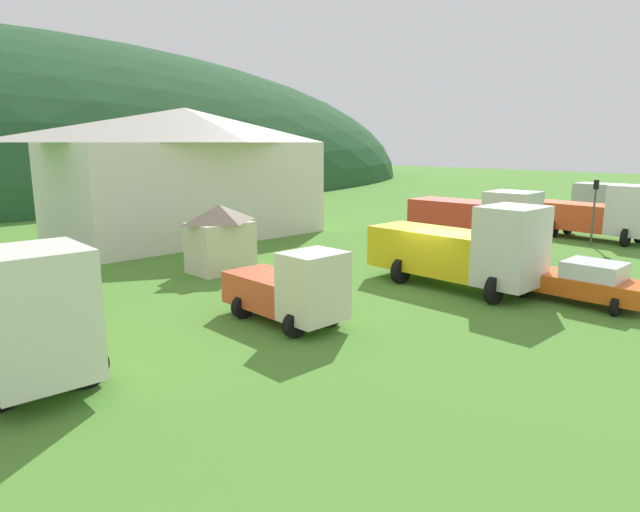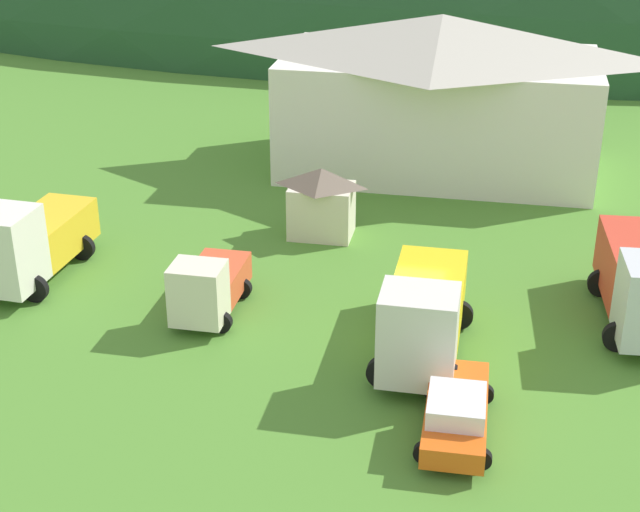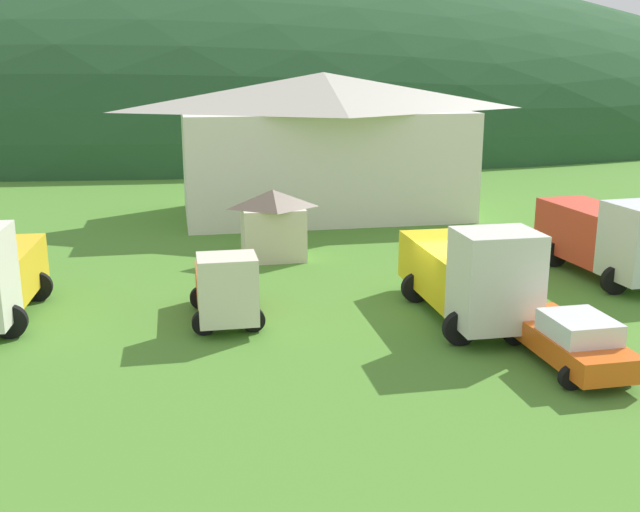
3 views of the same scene
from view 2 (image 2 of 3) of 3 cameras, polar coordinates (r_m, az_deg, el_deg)
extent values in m
plane|color=#4C842D|center=(34.53, 5.14, -5.07)|extent=(200.00, 200.00, 0.00)
ellipsoid|color=#234C28|center=(94.80, 9.62, 14.42)|extent=(134.89, 60.00, 38.24)
cube|color=white|center=(50.28, 7.10, 8.51)|extent=(15.95, 8.53, 6.04)
pyramid|color=#B7B2A3|center=(49.26, 7.35, 13.05)|extent=(17.23, 9.21, 2.11)
cube|color=beige|center=(42.25, 0.09, 2.74)|extent=(2.77, 2.03, 2.37)
pyramid|color=#6B5B4C|center=(41.66, 0.09, 4.77)|extent=(3.00, 2.19, 0.83)
cube|color=silver|center=(38.25, -18.40, 0.38)|extent=(2.41, 2.49, 3.13)
cube|color=black|center=(37.89, -18.63, 1.25)|extent=(1.33, 1.96, 1.00)
cube|color=gold|center=(41.08, -15.91, 1.38)|extent=(2.51, 4.37, 1.72)
cylinder|color=black|center=(38.41, -16.83, -1.89)|extent=(1.10, 0.30, 1.10)
cylinder|color=black|center=(41.46, -14.15, 0.51)|extent=(1.10, 0.30, 1.10)
cylinder|color=black|center=(42.40, -16.53, 0.79)|extent=(1.10, 0.30, 1.10)
cube|color=beige|center=(34.62, -7.33, -2.23)|extent=(1.93, 1.60, 2.23)
cube|color=black|center=(34.33, -7.42, -1.57)|extent=(1.04, 1.28, 0.71)
cube|color=#DB512D|center=(36.81, -6.18, -1.37)|extent=(1.93, 3.01, 1.13)
cylinder|color=black|center=(34.92, -5.97, -3.98)|extent=(0.80, 0.30, 0.80)
cylinder|color=black|center=(35.40, -8.48, -3.71)|extent=(0.80, 0.30, 0.80)
cylinder|color=black|center=(37.23, -4.75, -1.96)|extent=(0.80, 0.30, 0.80)
cylinder|color=black|center=(37.68, -7.12, -1.72)|extent=(0.80, 0.30, 0.80)
cube|color=silver|center=(30.68, 5.92, -4.77)|extent=(2.50, 2.09, 3.10)
cube|color=black|center=(30.26, 5.95, -3.75)|extent=(1.34, 1.67, 0.99)
cube|color=yellow|center=(34.20, 6.51, -2.68)|extent=(2.51, 5.27, 1.80)
cylinder|color=black|center=(31.43, 7.79, -7.39)|extent=(1.10, 0.30, 1.10)
cylinder|color=black|center=(31.57, 3.80, -7.02)|extent=(1.10, 0.30, 1.10)
cylinder|color=black|center=(35.27, 8.33, -3.53)|extent=(1.10, 0.30, 1.10)
cylinder|color=black|center=(35.40, 4.79, -3.22)|extent=(1.10, 0.30, 1.10)
cube|color=red|center=(37.89, 18.51, -0.62)|extent=(2.69, 4.76, 2.25)
cylinder|color=black|center=(35.12, 17.52, -4.67)|extent=(1.10, 0.30, 1.10)
cylinder|color=black|center=(38.78, 16.61, -1.59)|extent=(1.10, 0.30, 1.10)
cube|color=#E45B17|center=(29.65, 8.20, -9.31)|extent=(1.93, 5.07, 0.70)
cube|color=silver|center=(28.78, 8.22, -8.90)|extent=(1.74, 2.04, 0.62)
cylinder|color=black|center=(28.47, 9.64, -11.95)|extent=(0.68, 0.24, 0.68)
cylinder|color=black|center=(28.48, 6.32, -11.69)|extent=(0.68, 0.24, 0.68)
cylinder|color=black|center=(31.28, 9.81, -8.18)|extent=(0.68, 0.24, 0.68)
cylinder|color=black|center=(31.29, 6.83, -7.95)|extent=(0.68, 0.24, 0.68)
camera|label=1|loc=(29.80, -38.63, -3.01)|focal=31.42mm
camera|label=3|loc=(15.59, -44.76, -17.26)|focal=42.09mm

